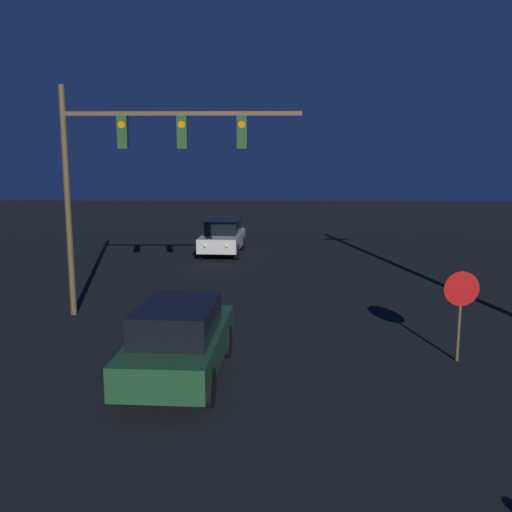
# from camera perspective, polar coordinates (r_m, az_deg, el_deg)

# --- Properties ---
(car_near) EXTENTS (1.99, 4.55, 1.65)m
(car_near) POSITION_cam_1_polar(r_m,az_deg,el_deg) (12.03, -7.68, -8.25)
(car_near) COLOR #1E4728
(car_near) RESTS_ON ground_plane
(car_far) EXTENTS (2.01, 4.55, 1.65)m
(car_far) POSITION_cam_1_polar(r_m,az_deg,el_deg) (27.21, -3.35, 1.97)
(car_far) COLOR beige
(car_far) RESTS_ON ground_plane
(traffic_signal_mast) EXTENTS (6.75, 0.30, 6.56)m
(traffic_signal_mast) POSITION_cam_1_polar(r_m,az_deg,el_deg) (16.62, -12.01, 9.54)
(traffic_signal_mast) COLOR brown
(traffic_signal_mast) RESTS_ON ground_plane
(stop_sign) EXTENTS (0.79, 0.07, 2.08)m
(stop_sign) POSITION_cam_1_polar(r_m,az_deg,el_deg) (13.57, 19.79, -4.03)
(stop_sign) COLOR brown
(stop_sign) RESTS_ON ground_plane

